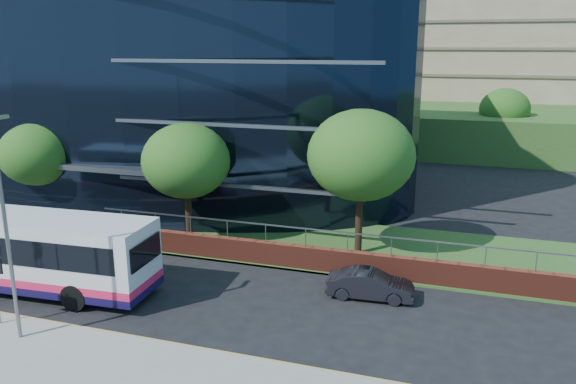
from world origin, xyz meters
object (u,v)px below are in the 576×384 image
(tree_far_b, at_px, (37,154))
(tree_dist_e, at_px, (505,109))
(tree_far_c, at_px, (186,161))
(city_bus, at_px, (20,250))
(streetlight_east, at_px, (6,224))
(parked_car, at_px, (370,285))
(tree_far_d, at_px, (361,155))

(tree_far_b, relative_size, tree_dist_e, 0.93)
(tree_far_c, xyz_separation_m, city_bus, (-4.21, -7.48, -2.76))
(tree_dist_e, distance_m, streetlight_east, 45.85)
(tree_dist_e, xyz_separation_m, city_bus, (-21.21, -38.48, -2.76))
(tree_far_b, relative_size, city_bus, 0.48)
(tree_far_c, bearing_deg, city_bus, -119.39)
(tree_far_b, height_order, tree_far_c, tree_far_c)
(tree_far_b, distance_m, parked_car, 21.19)
(tree_far_d, distance_m, streetlight_east, 15.77)
(tree_far_c, distance_m, parked_car, 11.78)
(tree_far_d, height_order, parked_car, tree_far_d)
(tree_far_c, bearing_deg, tree_far_b, 177.14)
(parked_car, bearing_deg, tree_far_d, 12.68)
(tree_far_c, xyz_separation_m, parked_car, (10.44, -3.77, -3.93))
(tree_far_d, xyz_separation_m, streetlight_east, (-10.00, -12.17, -0.75))
(tree_far_b, xyz_separation_m, tree_dist_e, (27.00, 30.50, 0.33))
(tree_dist_e, relative_size, city_bus, 0.52)
(tree_far_b, height_order, tree_dist_e, tree_dist_e)
(tree_far_c, bearing_deg, parked_car, -19.83)
(parked_car, bearing_deg, tree_far_b, 74.04)
(tree_dist_e, height_order, city_bus, tree_dist_e)
(tree_far_b, distance_m, tree_dist_e, 40.74)
(tree_far_c, relative_size, tree_far_d, 0.87)
(parked_car, bearing_deg, tree_dist_e, -14.85)
(tree_far_c, height_order, tree_dist_e, same)
(tree_far_c, height_order, parked_car, tree_far_c)
(tree_far_c, bearing_deg, tree_dist_e, 61.26)
(city_bus, relative_size, parked_car, 3.42)
(streetlight_east, distance_m, parked_car, 14.16)
(tree_far_b, height_order, tree_far_d, tree_far_d)
(streetlight_east, distance_m, city_bus, 5.57)
(tree_far_c, relative_size, city_bus, 0.52)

